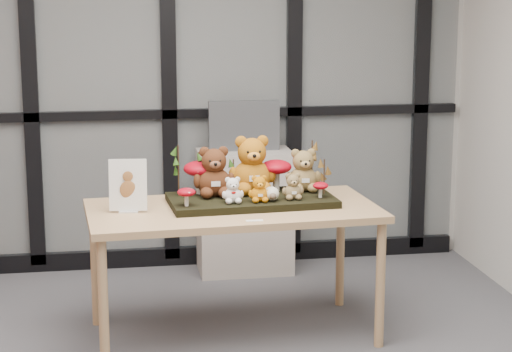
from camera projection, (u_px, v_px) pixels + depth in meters
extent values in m
plane|color=#B9B5AE|center=(100.00, 62.00, 6.08)|extent=(5.00, 0.00, 5.00)
cube|color=#2D383F|center=(100.00, 62.00, 6.05)|extent=(4.90, 0.02, 2.70)
cube|color=black|center=(106.00, 259.00, 6.32)|extent=(4.90, 0.06, 0.12)
cube|color=black|center=(101.00, 115.00, 6.12)|extent=(4.90, 0.06, 0.06)
cube|color=black|center=(29.00, 63.00, 5.98)|extent=(0.10, 0.06, 2.70)
cube|color=black|center=(168.00, 61.00, 6.12)|extent=(0.10, 0.06, 2.70)
cube|color=black|center=(294.00, 60.00, 6.25)|extent=(0.10, 0.06, 2.70)
cube|color=black|center=(422.00, 58.00, 6.40)|extent=(0.10, 0.06, 2.70)
cube|color=tan|center=(233.00, 211.00, 4.98)|extent=(1.60, 0.87, 0.04)
cylinder|color=tan|center=(103.00, 306.00, 4.57)|extent=(0.05, 0.05, 0.69)
cylinder|color=tan|center=(95.00, 266.00, 5.21)|extent=(0.05, 0.05, 0.69)
cylinder|color=tan|center=(380.00, 285.00, 4.89)|extent=(0.05, 0.05, 0.69)
cylinder|color=tan|center=(340.00, 250.00, 5.53)|extent=(0.05, 0.05, 0.69)
cube|color=black|center=(251.00, 200.00, 5.05)|extent=(0.92, 0.50, 0.04)
cube|color=silver|center=(129.00, 211.00, 4.87)|extent=(0.11, 0.07, 0.01)
cube|color=white|center=(128.00, 185.00, 4.84)|extent=(0.20, 0.06, 0.27)
ellipsoid|color=brown|center=(128.00, 190.00, 4.84)|extent=(0.09, 0.01, 0.10)
ellipsoid|color=brown|center=(128.00, 176.00, 4.82)|extent=(0.05, 0.01, 0.05)
cube|color=white|center=(254.00, 221.00, 4.69)|extent=(0.09, 0.03, 0.00)
cube|color=#B2A89F|center=(245.00, 212.00, 6.18)|extent=(0.62, 0.36, 0.82)
cube|color=#484A4F|center=(244.00, 126.00, 6.09)|extent=(0.47, 0.05, 0.33)
cube|color=black|center=(245.00, 126.00, 6.06)|extent=(0.41, 0.00, 0.27)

